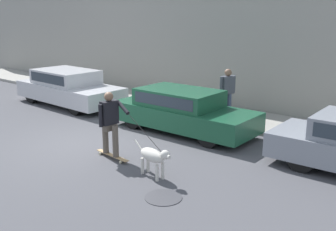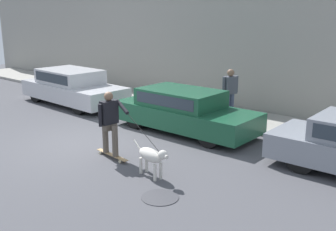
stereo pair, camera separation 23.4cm
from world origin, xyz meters
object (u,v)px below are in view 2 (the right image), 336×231
(dog, at_px, (152,156))
(pedestrian_with_bag, at_px, (230,91))
(skateboarder, at_px, (110,121))
(parked_car_0, at_px, (73,87))
(parked_car_1, at_px, (184,111))

(dog, xyz_separation_m, pedestrian_with_bag, (-1.21, 4.92, 0.52))
(pedestrian_with_bag, bearing_deg, dog, 122.49)
(skateboarder, distance_m, pedestrian_with_bag, 4.73)
(dog, bearing_deg, parked_car_0, 166.53)
(parked_car_0, distance_m, skateboarder, 6.22)
(pedestrian_with_bag, bearing_deg, parked_car_1, 96.55)
(parked_car_1, xyz_separation_m, skateboarder, (0.05, -2.88, 0.31))
(dog, relative_size, pedestrian_with_bag, 0.76)
(dog, height_order, pedestrian_with_bag, pedestrian_with_bag)
(parked_car_1, height_order, pedestrian_with_bag, pedestrian_with_bag)
(dog, bearing_deg, parked_car_1, 127.63)
(parked_car_1, distance_m, dog, 3.48)
(parked_car_1, bearing_deg, skateboarder, -89.58)
(parked_car_0, distance_m, pedestrian_with_bag, 6.15)
(parked_car_1, xyz_separation_m, pedestrian_with_bag, (0.39, 1.84, 0.38))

